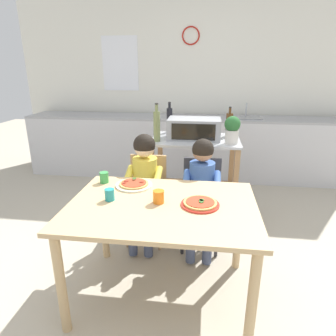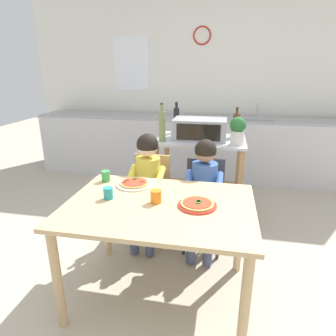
# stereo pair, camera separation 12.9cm
# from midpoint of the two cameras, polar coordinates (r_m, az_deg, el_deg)

# --- Properties ---
(ground_plane) EXTENTS (11.74, 11.74, 0.00)m
(ground_plane) POSITION_cam_midpoint_polar(r_m,az_deg,el_deg) (3.34, 0.85, -9.66)
(ground_plane) COLOR #B7AD99
(back_wall_tiled) EXTENTS (5.34, 0.14, 2.70)m
(back_wall_tiled) POSITION_cam_midpoint_polar(r_m,az_deg,el_deg) (4.75, 3.54, 15.96)
(back_wall_tiled) COLOR white
(back_wall_tiled) RESTS_ON ground
(kitchen_counter) EXTENTS (4.81, 0.60, 1.11)m
(kitchen_counter) POSITION_cam_midpoint_polar(r_m,az_deg,el_deg) (4.49, 2.99, 4.18)
(kitchen_counter) COLOR silver
(kitchen_counter) RESTS_ON ground
(kitchen_island_cart) EXTENTS (0.91, 0.64, 0.90)m
(kitchen_island_cart) POSITION_cam_midpoint_polar(r_m,az_deg,el_deg) (3.17, 3.99, 0.46)
(kitchen_island_cart) COLOR #B7BABF
(kitchen_island_cart) RESTS_ON ground
(toaster_oven) EXTENTS (0.54, 0.34, 0.21)m
(toaster_oven) POSITION_cam_midpoint_polar(r_m,az_deg,el_deg) (3.06, 3.87, 7.62)
(toaster_oven) COLOR #999BA0
(toaster_oven) RESTS_ON kitchen_island_cart
(bottle_clear_vinegar) EXTENTS (0.06, 0.06, 0.34)m
(bottle_clear_vinegar) POSITION_cam_midpoint_polar(r_m,az_deg,el_deg) (3.35, -0.82, 9.37)
(bottle_clear_vinegar) COLOR black
(bottle_clear_vinegar) RESTS_ON kitchen_island_cart
(bottle_brown_beer) EXTENTS (0.07, 0.07, 0.31)m
(bottle_brown_beer) POSITION_cam_midpoint_polar(r_m,az_deg,el_deg) (3.22, 10.65, 8.34)
(bottle_brown_beer) COLOR #4C2D14
(bottle_brown_beer) RESTS_ON kitchen_island_cart
(bottle_squat_spirits) EXTENTS (0.07, 0.07, 0.38)m
(bottle_squat_spirits) POSITION_cam_midpoint_polar(r_m,az_deg,el_deg) (2.93, -3.46, 8.20)
(bottle_squat_spirits) COLOR olive
(bottle_squat_spirits) RESTS_ON kitchen_island_cart
(potted_herb_plant) EXTENTS (0.15, 0.15, 0.27)m
(potted_herb_plant) POSITION_cam_midpoint_polar(r_m,az_deg,el_deg) (2.89, 11.09, 7.43)
(potted_herb_plant) COLOR beige
(potted_herb_plant) RESTS_ON kitchen_island_cart
(dining_table) EXTENTS (1.25, 0.91, 0.74)m
(dining_table) POSITION_cam_midpoint_polar(r_m,az_deg,el_deg) (2.02, -2.98, -9.57)
(dining_table) COLOR tan
(dining_table) RESTS_ON ground
(dining_chair_left) EXTENTS (0.36, 0.36, 0.81)m
(dining_chair_left) POSITION_cam_midpoint_polar(r_m,az_deg,el_deg) (2.80, -5.42, -4.72)
(dining_chair_left) COLOR tan
(dining_chair_left) RESTS_ON ground
(dining_chair_right) EXTENTS (0.36, 0.36, 0.81)m
(dining_chair_right) POSITION_cam_midpoint_polar(r_m,az_deg,el_deg) (2.70, 5.09, -5.61)
(dining_chair_right) COLOR #333338
(dining_chair_right) RESTS_ON ground
(child_in_yellow_shirt) EXTENTS (0.32, 0.42, 1.04)m
(child_in_yellow_shirt) POSITION_cam_midpoint_polar(r_m,az_deg,el_deg) (2.62, -6.12, -1.88)
(child_in_yellow_shirt) COLOR #424C6B
(child_in_yellow_shirt) RESTS_ON ground
(child_in_blue_striped_shirt) EXTENTS (0.32, 0.42, 1.02)m
(child_in_blue_striped_shirt) POSITION_cam_midpoint_polar(r_m,az_deg,el_deg) (2.52, 5.08, -3.14)
(child_in_blue_striped_shirt) COLOR #424C6B
(child_in_blue_striped_shirt) RESTS_ON ground
(pizza_plate_cream) EXTENTS (0.28, 0.28, 0.03)m
(pizza_plate_cream) POSITION_cam_midpoint_polar(r_m,az_deg,el_deg) (2.27, -8.25, -3.17)
(pizza_plate_cream) COLOR beige
(pizza_plate_cream) RESTS_ON dining_table
(pizza_plate_red_rimmed) EXTENTS (0.26, 0.26, 0.03)m
(pizza_plate_red_rimmed) POSITION_cam_midpoint_polar(r_m,az_deg,el_deg) (1.95, 4.37, -6.91)
(pizza_plate_red_rimmed) COLOR red
(pizza_plate_red_rimmed) RESTS_ON dining_table
(drinking_cup_teal) EXTENTS (0.07, 0.07, 0.08)m
(drinking_cup_teal) POSITION_cam_midpoint_polar(r_m,az_deg,el_deg) (2.05, -13.04, -5.09)
(drinking_cup_teal) COLOR teal
(drinking_cup_teal) RESTS_ON dining_table
(drinking_cup_green) EXTENTS (0.07, 0.07, 0.09)m
(drinking_cup_green) POSITION_cam_midpoint_polar(r_m,az_deg,el_deg) (2.37, -13.82, -1.81)
(drinking_cup_green) COLOR green
(drinking_cup_green) RESTS_ON dining_table
(drinking_cup_orange) EXTENTS (0.08, 0.08, 0.09)m
(drinking_cup_orange) POSITION_cam_midpoint_polar(r_m,az_deg,el_deg) (1.97, -3.74, -5.61)
(drinking_cup_orange) COLOR orange
(drinking_cup_orange) RESTS_ON dining_table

